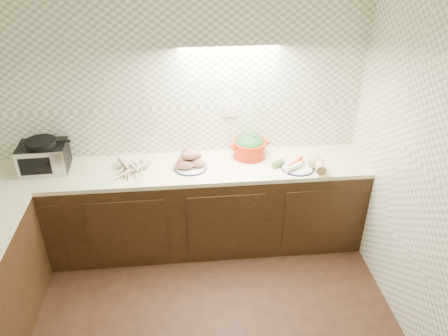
{
  "coord_description": "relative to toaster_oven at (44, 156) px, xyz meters",
  "views": [
    {
      "loc": [
        0.12,
        -1.99,
        2.95
      ],
      "look_at": [
        0.44,
        1.25,
        1.02
      ],
      "focal_mm": 35.0,
      "sensor_mm": 36.0,
      "label": 1
    }
  ],
  "objects": [
    {
      "name": "toaster_oven",
      "position": [
        0.0,
        0.0,
        0.0
      ],
      "size": [
        0.43,
        0.34,
        0.3
      ],
      "rotation": [
        0.0,
        0.0,
        0.04
      ],
      "color": "black",
      "rests_on": "counter"
    },
    {
      "name": "room",
      "position": [
        1.17,
        -1.59,
        0.59
      ],
      "size": [
        3.6,
        3.6,
        2.6
      ],
      "color": "black",
      "rests_on": "ground"
    },
    {
      "name": "sweet_potato_plate",
      "position": [
        1.31,
        -0.1,
        -0.07
      ],
      "size": [
        0.32,
        0.31,
        0.18
      ],
      "rotation": [
        0.0,
        0.0,
        0.29
      ],
      "color": "#13183B",
      "rests_on": "counter"
    },
    {
      "name": "veg_plate",
      "position": [
        2.36,
        -0.22,
        -0.09
      ],
      "size": [
        0.49,
        0.33,
        0.14
      ],
      "rotation": [
        0.0,
        0.0,
        -0.3
      ],
      "color": "#13183B",
      "rests_on": "counter"
    },
    {
      "name": "parsnip_pile",
      "position": [
        0.78,
        -0.1,
        -0.1
      ],
      "size": [
        0.36,
        0.38,
        0.08
      ],
      "color": "beige",
      "rests_on": "counter"
    },
    {
      "name": "onion_bowl",
      "position": [
        1.31,
        0.03,
        -0.09
      ],
      "size": [
        0.17,
        0.17,
        0.13
      ],
      "color": "black",
      "rests_on": "counter"
    },
    {
      "name": "counter",
      "position": [
        0.48,
        -0.91,
        -0.59
      ],
      "size": [
        3.6,
        3.6,
        0.9
      ],
      "color": "black",
      "rests_on": "ground"
    },
    {
      "name": "dutch_oven",
      "position": [
        1.89,
        0.06,
        -0.03
      ],
      "size": [
        0.39,
        0.38,
        0.22
      ],
      "rotation": [
        0.0,
        0.0,
        0.24
      ],
      "color": "#B61E06",
      "rests_on": "counter"
    }
  ]
}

